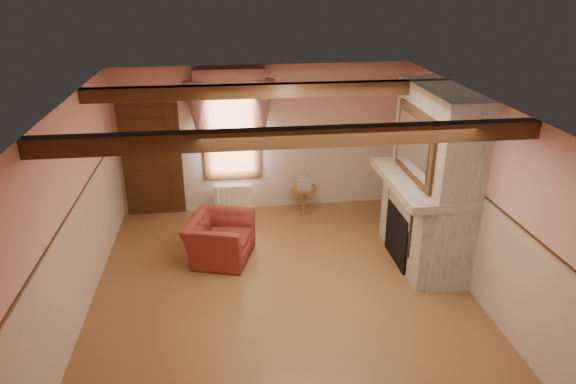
{
  "coord_description": "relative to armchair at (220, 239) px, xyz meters",
  "views": [
    {
      "loc": [
        -0.74,
        -6.38,
        4.3
      ],
      "look_at": [
        0.19,
        0.8,
        1.21
      ],
      "focal_mm": 32.0,
      "sensor_mm": 36.0,
      "label": 1
    }
  ],
  "objects": [
    {
      "name": "oil_lamp",
      "position": [
        3.14,
        -0.07,
        1.21
      ],
      "size": [
        0.11,
        0.11,
        0.28
      ],
      "primitive_type": "cylinder",
      "color": "gold",
      "rests_on": "mantel"
    },
    {
      "name": "window",
      "position": [
        0.29,
        1.93,
        1.3
      ],
      "size": [
        1.06,
        0.08,
        2.02
      ],
      "primitive_type": "cube",
      "color": "white",
      "rests_on": "wall_back"
    },
    {
      "name": "floor",
      "position": [
        0.89,
        -1.04,
        -0.35
      ],
      "size": [
        5.5,
        6.0,
        0.01
      ],
      "primitive_type": "cube",
      "color": "brown",
      "rests_on": "ground"
    },
    {
      "name": "fireplace",
      "position": [
        3.32,
        -0.44,
        1.05
      ],
      "size": [
        0.85,
        2.0,
        2.8
      ],
      "primitive_type": "cube",
      "color": "gray",
      "rests_on": "floor"
    },
    {
      "name": "mantel_clock",
      "position": [
        3.14,
        0.24,
        1.17
      ],
      "size": [
        0.14,
        0.24,
        0.2
      ],
      "primitive_type": "cube",
      "color": "#31200D",
      "rests_on": "mantel"
    },
    {
      "name": "firebox",
      "position": [
        2.89,
        -0.44,
        0.1
      ],
      "size": [
        0.2,
        0.95,
        0.9
      ],
      "primitive_type": "cube",
      "color": "black",
      "rests_on": "floor"
    },
    {
      "name": "mantel",
      "position": [
        3.14,
        -0.44,
        1.01
      ],
      "size": [
        1.05,
        2.05,
        0.12
      ],
      "primitive_type": "cube",
      "color": "gray",
      "rests_on": "fireplace"
    },
    {
      "name": "wainscot",
      "position": [
        0.89,
        -1.04,
        0.4
      ],
      "size": [
        5.5,
        6.0,
        1.5
      ],
      "primitive_type": null,
      "color": "#BEAD99",
      "rests_on": "floor"
    },
    {
      "name": "wall_right",
      "position": [
        3.64,
        -1.04,
        1.05
      ],
      "size": [
        0.02,
        6.0,
        2.8
      ],
      "primitive_type": "cube",
      "color": "#D59994",
      "rests_on": "floor"
    },
    {
      "name": "armchair",
      "position": [
        0.0,
        0.0,
        0.0
      ],
      "size": [
        1.22,
        1.31,
        0.7
      ],
      "primitive_type": "imported",
      "rotation": [
        0.0,
        0.0,
        1.27
      ],
      "color": "maroon",
      "rests_on": "floor"
    },
    {
      "name": "window_drapes",
      "position": [
        0.29,
        1.84,
        1.9
      ],
      "size": [
        1.3,
        0.14,
        1.4
      ],
      "primitive_type": "cube",
      "color": "gray",
      "rests_on": "wall_back"
    },
    {
      "name": "wall_back",
      "position": [
        0.89,
        1.96,
        1.05
      ],
      "size": [
        5.5,
        0.02,
        2.8
      ],
      "primitive_type": "cube",
      "color": "#D59994",
      "rests_on": "floor"
    },
    {
      "name": "side_table",
      "position": [
        1.63,
        1.5,
        -0.08
      ],
      "size": [
        0.62,
        0.62,
        0.55
      ],
      "primitive_type": "cylinder",
      "rotation": [
        0.0,
        0.0,
        -0.31
      ],
      "color": "brown",
      "rests_on": "floor"
    },
    {
      "name": "bowl",
      "position": [
        3.14,
        -0.2,
        1.11
      ],
      "size": [
        0.37,
        0.37,
        0.09
      ],
      "primitive_type": "imported",
      "color": "brown",
      "rests_on": "mantel"
    },
    {
      "name": "ceiling_beam_back",
      "position": [
        0.89,
        0.16,
        2.35
      ],
      "size": [
        5.5,
        0.18,
        0.2
      ],
      "primitive_type": "cube",
      "color": "black",
      "rests_on": "ceiling"
    },
    {
      "name": "door",
      "position": [
        -1.21,
        1.9,
        0.7
      ],
      "size": [
        1.1,
        0.1,
        2.1
      ],
      "primitive_type": "cube",
      "color": "black",
      "rests_on": "floor"
    },
    {
      "name": "ceiling",
      "position": [
        0.89,
        -1.04,
        2.45
      ],
      "size": [
        5.5,
        6.0,
        0.01
      ],
      "primitive_type": "cube",
      "color": "silver",
      "rests_on": "wall_back"
    },
    {
      "name": "chair_rail",
      "position": [
        0.89,
        -1.04,
        1.15
      ],
      "size": [
        5.5,
        6.0,
        0.08
      ],
      "primitive_type": null,
      "color": "black",
      "rests_on": "wainscot"
    },
    {
      "name": "overmantel_mirror",
      "position": [
        2.95,
        -0.44,
        1.62
      ],
      "size": [
        0.06,
        1.44,
        1.04
      ],
      "primitive_type": "cube",
      "color": "silver",
      "rests_on": "fireplace"
    },
    {
      "name": "wall_front",
      "position": [
        0.89,
        -4.04,
        1.05
      ],
      "size": [
        5.5,
        0.02,
        2.8
      ],
      "primitive_type": "cube",
      "color": "#D59994",
      "rests_on": "floor"
    },
    {
      "name": "candle_red",
      "position": [
        3.14,
        -1.18,
        1.15
      ],
      "size": [
        0.06,
        0.06,
        0.16
      ],
      "primitive_type": "cylinder",
      "color": "#AC152E",
      "rests_on": "mantel"
    },
    {
      "name": "radiator",
      "position": [
        0.27,
        1.66,
        -0.05
      ],
      "size": [
        0.71,
        0.23,
        0.6
      ],
      "primitive_type": "cube",
      "rotation": [
        0.0,
        0.0,
        -0.07
      ],
      "color": "silver",
      "rests_on": "floor"
    },
    {
      "name": "book_stack",
      "position": [
        1.61,
        1.48,
        0.3
      ],
      "size": [
        0.28,
        0.34,
        0.2
      ],
      "primitive_type": "cube",
      "rotation": [
        0.0,
        0.0,
        -0.06
      ],
      "color": "#B7AD8C",
      "rests_on": "side_table"
    },
    {
      "name": "wall_left",
      "position": [
        -1.86,
        -1.04,
        1.05
      ],
      "size": [
        0.02,
        6.0,
        2.8
      ],
      "primitive_type": "cube",
      "color": "#D59994",
      "rests_on": "floor"
    },
    {
      "name": "ceiling_beam_front",
      "position": [
        0.89,
        -2.24,
        2.35
      ],
      "size": [
        5.5,
        0.18,
        0.2
      ],
      "primitive_type": "cube",
      "color": "black",
      "rests_on": "ceiling"
    },
    {
      "name": "jar_yellow",
      "position": [
        3.14,
        -0.63,
        1.13
      ],
      "size": [
        0.06,
        0.06,
        0.12
      ],
      "primitive_type": "cylinder",
      "color": "gold",
      "rests_on": "mantel"
    }
  ]
}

